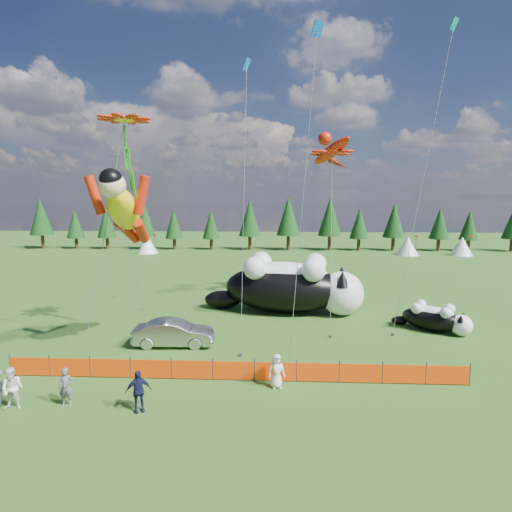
# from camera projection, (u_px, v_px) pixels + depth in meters

# --- Properties ---
(ground) EXTENTS (160.00, 160.00, 0.00)m
(ground) POSITION_uv_depth(u_px,v_px,m) (239.00, 356.00, 22.05)
(ground) COLOR #123409
(ground) RESTS_ON ground
(safety_fence) EXTENTS (22.06, 0.06, 1.10)m
(safety_fence) POSITION_uv_depth(u_px,v_px,m) (234.00, 371.00, 19.01)
(safety_fence) COLOR #262626
(safety_fence) RESTS_ON ground
(tree_line) EXTENTS (90.00, 4.00, 8.00)m
(tree_line) POSITION_uv_depth(u_px,v_px,m) (264.00, 226.00, 65.93)
(tree_line) COLOR black
(tree_line) RESTS_ON ground
(festival_tents) EXTENTS (50.00, 3.20, 2.80)m
(festival_tents) POSITION_uv_depth(u_px,v_px,m) (335.00, 245.00, 60.84)
(festival_tents) COLOR white
(festival_tents) RESTS_ON ground
(cat_large) EXTENTS (12.17, 5.52, 4.41)m
(cat_large) POSITION_uv_depth(u_px,v_px,m) (291.00, 285.00, 30.19)
(cat_large) COLOR black
(cat_large) RESTS_ON ground
(cat_small) EXTENTS (4.49, 3.58, 1.83)m
(cat_small) POSITION_uv_depth(u_px,v_px,m) (435.00, 318.00, 26.05)
(cat_small) COLOR black
(cat_small) RESTS_ON ground
(car) EXTENTS (4.75, 1.87, 1.54)m
(car) POSITION_uv_depth(u_px,v_px,m) (174.00, 333.00, 23.49)
(car) COLOR #AEAEB3
(car) RESTS_ON ground
(spectator_a) EXTENTS (0.64, 0.46, 1.63)m
(spectator_a) POSITION_uv_depth(u_px,v_px,m) (66.00, 387.00, 16.68)
(spectator_a) COLOR #5D5E63
(spectator_a) RESTS_ON ground
(spectator_b) EXTENTS (0.91, 0.60, 1.78)m
(spectator_b) POSITION_uv_depth(u_px,v_px,m) (12.00, 389.00, 16.40)
(spectator_b) COLOR white
(spectator_b) RESTS_ON ground
(spectator_c) EXTENTS (1.15, 0.93, 1.75)m
(spectator_c) POSITION_uv_depth(u_px,v_px,m) (138.00, 391.00, 16.22)
(spectator_c) COLOR #16183D
(spectator_c) RESTS_ON ground
(spectator_e) EXTENTS (0.88, 0.70, 1.59)m
(spectator_e) POSITION_uv_depth(u_px,v_px,m) (277.00, 371.00, 18.28)
(spectator_e) COLOR white
(spectator_e) RESTS_ON ground
(superhero_kite) EXTENTS (5.46, 5.81, 10.41)m
(superhero_kite) POSITION_uv_depth(u_px,v_px,m) (124.00, 210.00, 20.79)
(superhero_kite) COLOR yellow
(superhero_kite) RESTS_ON ground
(gecko_kite) EXTENTS (6.04, 12.17, 14.77)m
(gecko_kite) POSITION_uv_depth(u_px,v_px,m) (331.00, 151.00, 31.35)
(gecko_kite) COLOR red
(gecko_kite) RESTS_ON ground
(flower_kite) EXTENTS (3.38, 5.01, 13.28)m
(flower_kite) POSITION_uv_depth(u_px,v_px,m) (124.00, 122.00, 21.85)
(flower_kite) COLOR red
(flower_kite) RESTS_ON ground
(diamond_kite_a) EXTENTS (0.52, 4.92, 17.43)m
(diamond_kite_a) POSITION_uv_depth(u_px,v_px,m) (246.00, 78.00, 23.74)
(diamond_kite_a) COLOR blue
(diamond_kite_a) RESTS_ON ground
(diamond_kite_b) EXTENTS (5.42, 6.23, 21.94)m
(diamond_kite_b) POSITION_uv_depth(u_px,v_px,m) (451.00, 38.00, 27.57)
(diamond_kite_b) COLOR #0B8B77
(diamond_kite_b) RESTS_ON ground
(diamond_kite_c) EXTENTS (1.84, 2.39, 17.61)m
(diamond_kite_c) POSITION_uv_depth(u_px,v_px,m) (316.00, 48.00, 19.62)
(diamond_kite_c) COLOR blue
(diamond_kite_c) RESTS_ON ground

